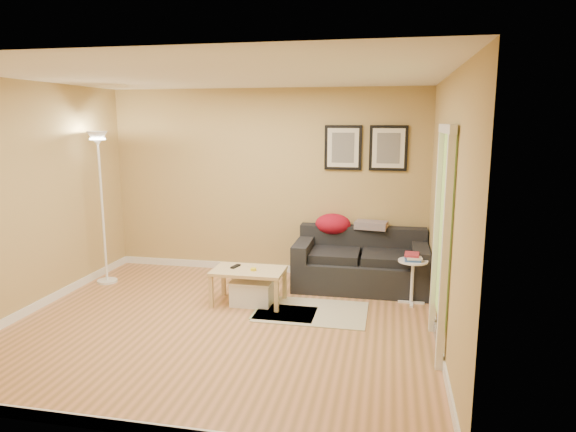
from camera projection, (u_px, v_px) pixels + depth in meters
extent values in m
plane|color=tan|center=(223.00, 324.00, 5.47)|extent=(4.50, 4.50, 0.00)
plane|color=white|center=(216.00, 75.00, 4.99)|extent=(4.50, 4.50, 0.00)
plane|color=tan|center=(266.00, 182.00, 7.15)|extent=(4.50, 0.00, 4.50)
plane|color=tan|center=(118.00, 255.00, 3.30)|extent=(4.50, 0.00, 4.50)
plane|color=tan|center=(28.00, 199.00, 5.67)|extent=(0.00, 4.00, 4.00)
plane|color=tan|center=(446.00, 213.00, 4.79)|extent=(0.00, 4.00, 4.00)
cube|color=white|center=(267.00, 268.00, 7.38)|extent=(4.50, 0.02, 0.10)
cube|color=white|center=(130.00, 427.00, 3.55)|extent=(4.50, 0.02, 0.10)
cube|color=white|center=(39.00, 305.00, 5.90)|extent=(0.02, 4.00, 0.10)
cube|color=white|center=(438.00, 337.00, 5.02)|extent=(0.02, 4.00, 0.10)
cube|color=#B9B392|center=(312.00, 312.00, 5.80)|extent=(1.25, 0.85, 0.01)
cube|color=#668C4C|center=(284.00, 313.00, 5.75)|extent=(0.70, 0.50, 0.01)
cube|color=black|center=(235.00, 266.00, 6.10)|extent=(0.09, 0.17, 0.02)
cylinder|color=yellow|center=(253.00, 269.00, 5.95)|extent=(0.07, 0.07, 0.03)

